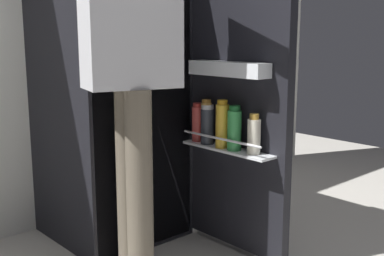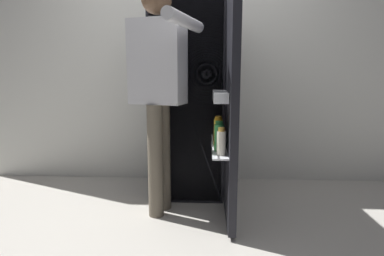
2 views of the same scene
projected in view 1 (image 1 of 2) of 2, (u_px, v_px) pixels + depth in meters
The scene contains 3 objects.
kitchen_wall at pixel (71, 6), 2.85m from camera, with size 4.40×0.10×2.58m, color silver.
refrigerator at pixel (119, 81), 2.63m from camera, with size 0.70×1.29×1.75m.
person at pixel (133, 45), 2.11m from camera, with size 0.58×0.81×1.78m.
Camera 1 is at (-1.44, -1.69, 1.11)m, focal length 45.37 mm.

